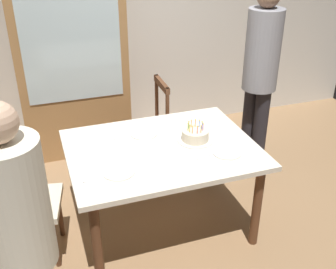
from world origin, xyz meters
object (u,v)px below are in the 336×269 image
plate_near_guest (227,152)px  chair_spindle_back (146,130)px  dining_table (162,157)px  person_guest (260,72)px  plate_far_side (144,134)px  person_celebrant (22,238)px  plate_near_celebrant (119,172)px  china_cabinet (72,67)px  birthday_cake (195,136)px  chair_upholstered (15,197)px

plate_near_guest → chair_spindle_back: chair_spindle_back is taller
dining_table → person_guest: (1.15, 0.55, 0.38)m
plate_far_side → person_celebrant: bearing=-129.0°
plate_near_guest → plate_near_celebrant: bearing=180.0°
plate_far_side → person_guest: (1.22, 0.31, 0.28)m
person_celebrant → person_guest: size_ratio=0.91×
plate_near_celebrant → person_guest: (1.54, 0.80, 0.28)m
plate_far_side → china_cabinet: (-0.38, 1.31, 0.19)m
person_celebrant → plate_near_celebrant: bearing=47.5°
plate_near_celebrant → plate_far_side: size_ratio=1.00×
birthday_cake → plate_near_celebrant: 0.72m
dining_table → plate_near_celebrant: plate_near_celebrant is taller
plate_near_guest → person_guest: (0.72, 0.80, 0.28)m
dining_table → person_celebrant: (-1.02, -0.93, 0.28)m
plate_far_side → chair_upholstered: chair_upholstered is taller
plate_near_guest → chair_upholstered: (-1.53, 0.28, -0.23)m
dining_table → person_guest: bearing=25.7°
plate_near_celebrant → china_cabinet: size_ratio=0.12×
person_guest → plate_near_celebrant: bearing=-152.7°
plate_far_side → china_cabinet: bearing=106.2°
plate_near_celebrant → chair_upholstered: chair_upholstered is taller
birthday_cake → person_celebrant: size_ratio=0.17×
birthday_cake → china_cabinet: 1.72m
dining_table → plate_near_guest: plate_near_guest is taller
chair_spindle_back → chair_upholstered: same height
chair_upholstered → person_guest: person_guest is taller
plate_far_side → chair_spindle_back: chair_spindle_back is taller
birthday_cake → chair_upholstered: size_ratio=0.29×
dining_table → chair_upholstered: 1.11m
birthday_cake → china_cabinet: (-0.73, 1.55, 0.15)m
person_celebrant → chair_spindle_back: bearing=57.6°
plate_near_guest → person_celebrant: 1.62m
plate_far_side → chair_upholstered: 1.08m
chair_spindle_back → person_guest: person_guest is taller
plate_near_celebrant → chair_spindle_back: size_ratio=0.23×
birthday_cake → chair_spindle_back: chair_spindle_back is taller
birthday_cake → chair_upholstered: bearing=179.0°
chair_spindle_back → chair_upholstered: 1.48m
dining_table → person_guest: 1.33m
dining_table → chair_spindle_back: chair_spindle_back is taller
plate_near_guest → chair_upholstered: chair_upholstered is taller
plate_near_guest → birthday_cake: bearing=120.8°
person_celebrant → china_cabinet: china_cabinet is taller
plate_near_celebrant → chair_upholstered: size_ratio=0.23×
dining_table → chair_upholstered: (-1.10, 0.03, -0.13)m
chair_spindle_back → plate_far_side: bearing=-106.9°
plate_near_guest → person_celebrant: person_celebrant is taller
china_cabinet → plate_near_celebrant: bearing=-88.1°
plate_near_celebrant → plate_far_side: 0.59m
chair_upholstered → plate_far_side: bearing=11.6°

